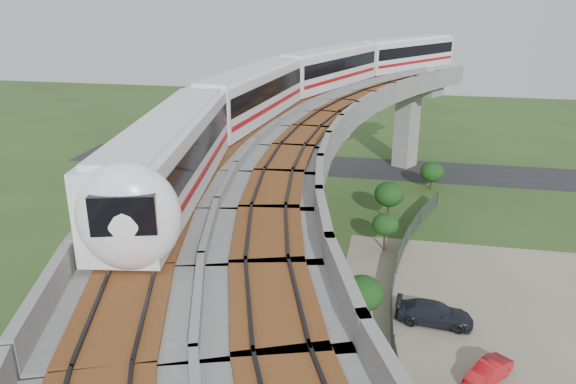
% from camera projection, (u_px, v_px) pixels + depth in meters
% --- Properties ---
extents(ground, '(160.00, 160.00, 0.00)m').
position_uv_depth(ground, '(261.00, 297.00, 37.09)').
color(ground, '#30471C').
rests_on(ground, ground).
extents(dirt_lot, '(18.00, 26.00, 0.04)m').
position_uv_depth(dirt_lot, '(486.00, 338.00, 32.65)').
color(dirt_lot, '#7E725C').
rests_on(dirt_lot, ground).
extents(asphalt_road, '(60.00, 8.00, 0.03)m').
position_uv_depth(asphalt_road, '(323.00, 165.00, 64.75)').
color(asphalt_road, '#232326').
rests_on(asphalt_road, ground).
extents(viaduct, '(19.58, 73.98, 11.40)m').
position_uv_depth(viaduct, '(321.00, 170.00, 33.31)').
color(viaduct, '#99968E').
rests_on(viaduct, ground).
extents(metro_train, '(18.00, 59.93, 3.64)m').
position_uv_depth(metro_train, '(317.00, 82.00, 44.11)').
color(metro_train, white).
rests_on(metro_train, ground).
extents(fence, '(3.87, 38.73, 1.50)m').
position_uv_depth(fence, '(412.00, 302.00, 35.04)').
color(fence, '#2D382D').
rests_on(fence, ground).
extents(tree_0, '(2.38, 2.38, 2.89)m').
position_uv_depth(tree_0, '(432.00, 172.00, 56.38)').
color(tree_0, '#382314').
rests_on(tree_0, ground).
extents(tree_1, '(2.55, 2.55, 3.55)m').
position_uv_depth(tree_1, '(389.00, 194.00, 48.49)').
color(tree_1, '#382314').
rests_on(tree_1, ground).
extents(tree_2, '(2.05, 2.05, 3.02)m').
position_uv_depth(tree_2, '(385.00, 225.00, 43.05)').
color(tree_2, '#382314').
rests_on(tree_2, ground).
extents(tree_3, '(2.46, 2.46, 3.53)m').
position_uv_depth(tree_3, '(363.00, 293.00, 32.62)').
color(tree_3, '#382314').
rests_on(tree_3, ground).
extents(tree_4, '(2.09, 2.09, 2.90)m').
position_uv_depth(tree_4, '(357.00, 362.00, 27.38)').
color(tree_4, '#382314').
rests_on(tree_4, ground).
extents(car_red, '(2.83, 3.20, 1.05)m').
position_uv_depth(car_red, '(488.00, 372.00, 28.92)').
color(car_red, '#B81116').
rests_on(car_red, dirt_lot).
extents(car_dark, '(4.74, 2.24, 1.34)m').
position_uv_depth(car_dark, '(434.00, 313.00, 33.88)').
color(car_dark, black).
rests_on(car_dark, dirt_lot).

